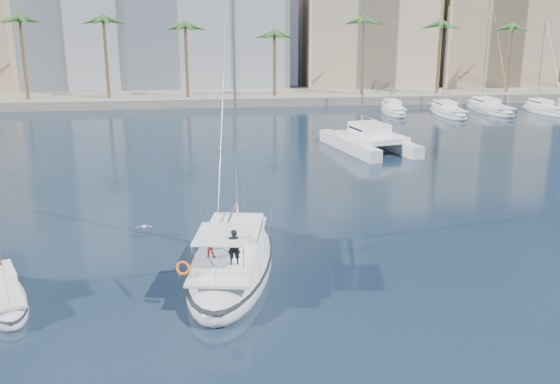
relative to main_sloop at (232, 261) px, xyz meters
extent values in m
plane|color=black|center=(2.93, 1.50, -0.55)|extent=(160.00, 160.00, 0.00)
cube|color=gray|center=(2.93, 62.50, 0.05)|extent=(120.00, 14.00, 1.20)
cube|color=silver|center=(-9.07, 74.50, 13.45)|extent=(42.00, 16.00, 28.00)
cube|color=#C8B090|center=(24.93, 71.50, 9.45)|extent=(20.00, 14.00, 20.00)
cube|color=tan|center=(44.93, 69.50, 8.45)|extent=(18.00, 12.00, 18.00)
cylinder|color=brown|center=(2.93, 58.50, 4.70)|extent=(0.44, 0.44, 10.50)
sphere|color=#2B5820|center=(2.93, 58.50, 9.95)|extent=(3.60, 3.60, 3.60)
cylinder|color=brown|center=(36.93, 58.50, 4.70)|extent=(0.44, 0.44, 10.50)
sphere|color=#2B5820|center=(36.93, 58.50, 9.95)|extent=(3.60, 3.60, 3.60)
ellipsoid|color=silver|center=(0.00, 0.00, -0.17)|extent=(6.06, 13.01, 2.60)
ellipsoid|color=black|center=(0.00, 0.00, 0.20)|extent=(6.12, 13.14, 0.18)
cube|color=silver|center=(-0.04, -0.23, 0.81)|extent=(4.40, 9.73, 0.12)
cube|color=white|center=(0.21, 1.19, 1.17)|extent=(3.34, 4.49, 0.60)
cube|color=black|center=(0.21, 1.19, 1.19)|extent=(3.28, 4.02, 0.14)
cylinder|color=#B7BABF|center=(0.45, 2.61, 9.08)|extent=(0.15, 0.15, 16.41)
cylinder|color=#B7BABF|center=(0.02, 0.12, 2.37)|extent=(0.97, 5.00, 0.11)
cube|color=white|center=(-0.45, -2.60, 1.05)|extent=(2.87, 3.49, 0.36)
cube|color=silver|center=(-0.47, -2.72, 2.42)|extent=(2.87, 3.49, 0.04)
torus|color=silver|center=(-0.66, -3.79, 1.72)|extent=(0.95, 0.22, 0.96)
torus|color=#FF600D|center=(-2.25, -4.00, 1.42)|extent=(0.65, 0.30, 0.64)
imported|color=black|center=(-0.02, -3.41, 2.05)|extent=(0.63, 0.45, 1.63)
imported|color=#A22619|center=(-1.08, -2.44, 1.80)|extent=(0.63, 0.53, 1.14)
ellipsoid|color=silver|center=(-10.33, -2.44, -0.34)|extent=(4.36, 6.56, 1.48)
ellipsoid|color=black|center=(-10.33, -2.44, -0.13)|extent=(4.40, 6.62, 0.18)
cube|color=silver|center=(-10.28, -2.55, 0.22)|extent=(3.20, 4.89, 0.12)
cube|color=silver|center=(12.16, 27.02, 0.00)|extent=(3.64, 10.80, 1.10)
cube|color=silver|center=(16.26, 27.98, 0.00)|extent=(3.64, 10.80, 1.10)
cube|color=white|center=(14.33, 26.97, 0.75)|extent=(6.04, 6.89, 0.50)
cube|color=white|center=(14.21, 27.50, 1.45)|extent=(3.64, 3.84, 1.00)
cube|color=black|center=(14.21, 27.50, 1.50)|extent=(3.56, 3.42, 0.18)
cylinder|color=#B7BABF|center=(13.84, 29.08, 8.15)|extent=(0.18, 0.18, 14.42)
ellipsoid|color=silver|center=(-4.78, 5.32, 0.15)|extent=(0.19, 0.37, 0.17)
sphere|color=silver|center=(-4.78, 5.49, 0.17)|extent=(0.10, 0.10, 0.10)
cube|color=gray|center=(-5.04, 5.32, 0.18)|extent=(0.42, 0.15, 0.10)
cube|color=gray|center=(-4.52, 5.32, 0.18)|extent=(0.42, 0.15, 0.10)
camera|label=1|loc=(-1.05, -29.11, 12.00)|focal=40.00mm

